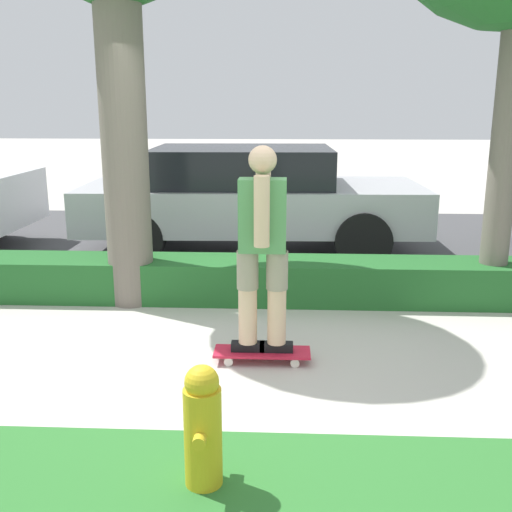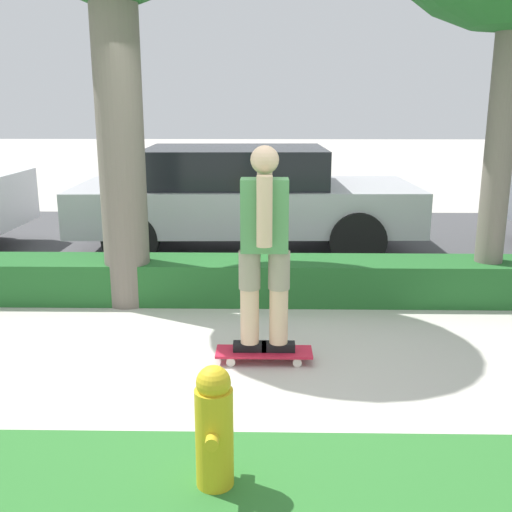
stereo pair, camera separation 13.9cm
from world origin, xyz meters
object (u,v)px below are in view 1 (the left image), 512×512
(skateboard, at_px, (262,353))
(parked_car_middle, at_px, (250,196))
(fire_hydrant, at_px, (203,426))
(skater_person, at_px, (262,246))

(skateboard, distance_m, parked_car_middle, 3.72)
(parked_car_middle, bearing_deg, fire_hydrant, -90.94)
(skateboard, relative_size, skater_person, 0.47)
(skater_person, xyz_separation_m, parked_car_middle, (-0.30, 3.64, -0.18))
(parked_car_middle, xyz_separation_m, fire_hydrant, (0.05, -5.22, -0.41))
(skateboard, bearing_deg, fire_hydrant, -99.02)
(skateboard, distance_m, skater_person, 0.87)
(parked_car_middle, bearing_deg, skateboard, -86.76)
(skateboard, xyz_separation_m, parked_car_middle, (-0.30, 3.64, 0.68))
(skateboard, bearing_deg, parked_car_middle, 94.72)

